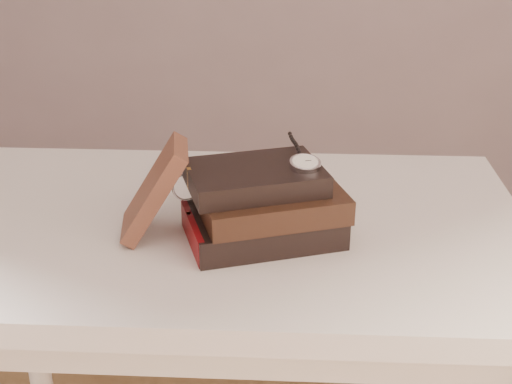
{
  "coord_description": "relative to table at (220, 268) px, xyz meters",
  "views": [
    {
      "loc": [
        0.11,
        -0.65,
        1.26
      ],
      "look_at": [
        0.06,
        0.3,
        0.82
      ],
      "focal_mm": 48.76,
      "sensor_mm": 36.0,
      "label": 1
    }
  ],
  "objects": [
    {
      "name": "pocket_watch",
      "position": [
        0.13,
        -0.04,
        0.21
      ],
      "size": [
        0.06,
        0.15,
        0.02
      ],
      "color": "silver",
      "rests_on": "book_stack"
    },
    {
      "name": "journal",
      "position": [
        -0.09,
        -0.05,
        0.17
      ],
      "size": [
        0.12,
        0.12,
        0.15
      ],
      "primitive_type": "cube",
      "rotation": [
        0.0,
        0.56,
        0.16
      ],
      "color": "#45241A",
      "rests_on": "table"
    },
    {
      "name": "eyeglasses",
      "position": [
        -0.03,
        -0.01,
        0.16
      ],
      "size": [
        0.12,
        0.13,
        0.05
      ],
      "color": "silver",
      "rests_on": "book_stack"
    },
    {
      "name": "book_stack",
      "position": [
        0.08,
        -0.05,
        0.14
      ],
      "size": [
        0.27,
        0.22,
        0.11
      ],
      "color": "black",
      "rests_on": "table"
    },
    {
      "name": "table",
      "position": [
        0.0,
        0.0,
        0.0
      ],
      "size": [
        1.0,
        0.6,
        0.75
      ],
      "color": "silver",
      "rests_on": "ground"
    }
  ]
}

